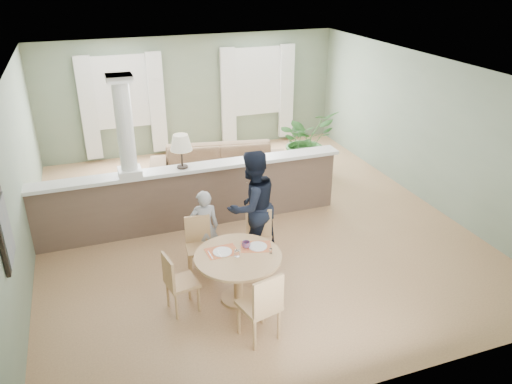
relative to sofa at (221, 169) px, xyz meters
name	(u,v)px	position (x,y,z in m)	size (l,w,h in m)	color
ground	(247,222)	(0.02, -1.58, -0.41)	(8.00, 8.00, 0.00)	tan
room_shell	(233,114)	(-0.01, -0.96, 1.40)	(7.02, 8.02, 2.71)	gray
pony_wall	(188,189)	(-0.97, -1.38, 0.30)	(5.32, 0.38, 2.70)	brown
sofa	(221,169)	(0.00, 0.00, 0.00)	(2.80, 1.10, 0.82)	#90734E
houseplant	(306,141)	(1.99, 0.28, 0.27)	(1.22, 1.06, 1.36)	#306628
dining_table	(238,264)	(-0.79, -3.63, 0.15)	(1.16, 1.16, 0.80)	tan
chair_far_boy	(199,243)	(-1.12, -2.78, 0.07)	(0.42, 0.42, 0.86)	tan
chair_far_man	(257,237)	(-0.27, -2.94, 0.09)	(0.55, 0.55, 0.91)	tan
chair_near	(262,304)	(-0.77, -4.50, 0.12)	(0.53, 0.53, 0.96)	tan
chair_side	(177,281)	(-1.62, -3.60, 0.06)	(0.45, 0.45, 0.85)	tan
child_person	(204,228)	(-0.99, -2.60, 0.20)	(0.44, 0.29, 1.21)	#939498
man_person	(252,206)	(-0.26, -2.67, 0.47)	(0.85, 0.66, 1.76)	black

